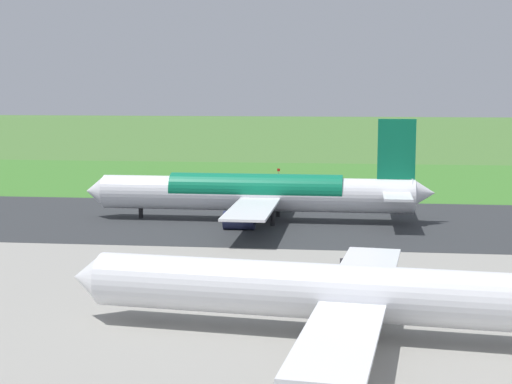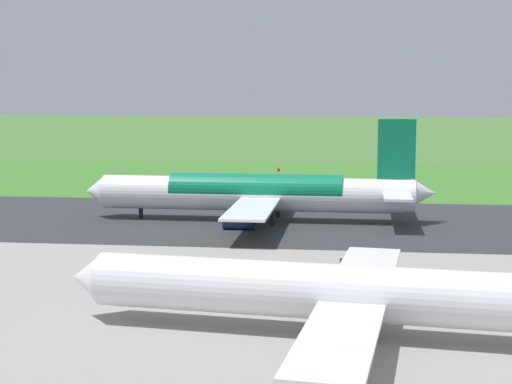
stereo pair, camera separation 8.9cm
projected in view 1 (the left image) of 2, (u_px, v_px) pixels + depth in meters
The scene contains 9 objects.
ground_plane at pixel (285, 221), 121.87m from camera, with size 800.00×800.00×0.00m, color #477233.
runway_asphalt at pixel (285, 221), 121.86m from camera, with size 600.00×41.76×0.06m, color #2D3033.
apron_concrete at pixel (217, 359), 60.72m from camera, with size 440.00×110.00×0.05m, color gray.
grass_verge_foreground at pixel (304, 181), 171.84m from camera, with size 600.00×80.00×0.04m, color #3C782B.
airliner_main at pixel (258, 193), 121.75m from camera, with size 53.99×44.06×15.88m.
airliner_parked_mid at pixel (348, 292), 65.66m from camera, with size 48.71×39.95×14.22m.
service_car_followme at pixel (360, 261), 90.90m from camera, with size 4.57×3.23×1.62m.
no_stopping_sign at pixel (279, 173), 174.36m from camera, with size 0.60×0.10×2.54m.
traffic_cone_orange at pixel (261, 181), 169.95m from camera, with size 0.40×0.40×0.55m, color orange.
Camera 1 is at (-9.83, 119.82, 20.91)m, focal length 55.76 mm.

